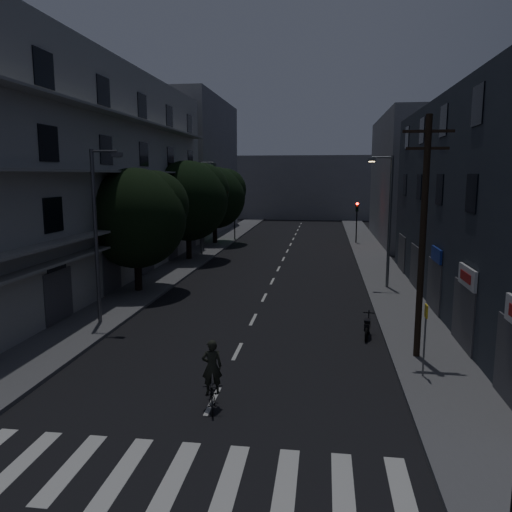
% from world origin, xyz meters
% --- Properties ---
extents(ground, '(160.00, 160.00, 0.00)m').
position_xyz_m(ground, '(0.00, 25.00, 0.00)').
color(ground, black).
rests_on(ground, ground).
extents(sidewalk_left, '(3.00, 90.00, 0.15)m').
position_xyz_m(sidewalk_left, '(-7.50, 25.00, 0.07)').
color(sidewalk_left, '#565659').
rests_on(sidewalk_left, ground).
extents(sidewalk_right, '(3.00, 90.00, 0.15)m').
position_xyz_m(sidewalk_right, '(7.50, 25.00, 0.07)').
color(sidewalk_right, '#565659').
rests_on(sidewalk_right, ground).
extents(crosswalk, '(10.90, 3.00, 0.01)m').
position_xyz_m(crosswalk, '(-0.00, -2.00, 0.00)').
color(crosswalk, beige).
rests_on(crosswalk, ground).
extents(lane_markings, '(0.15, 60.50, 0.01)m').
position_xyz_m(lane_markings, '(0.00, 31.25, 0.01)').
color(lane_markings, beige).
rests_on(lane_markings, ground).
extents(building_left, '(7.00, 36.00, 14.00)m').
position_xyz_m(building_left, '(-11.98, 18.00, 6.99)').
color(building_left, '#9E9E9A').
rests_on(building_left, ground).
extents(building_right, '(6.19, 28.00, 11.00)m').
position_xyz_m(building_right, '(11.99, 14.00, 5.50)').
color(building_right, '#292E37').
rests_on(building_right, ground).
extents(building_far_left, '(6.00, 20.00, 16.00)m').
position_xyz_m(building_far_left, '(-12.00, 48.00, 8.00)').
color(building_far_left, slate).
rests_on(building_far_left, ground).
extents(building_far_right, '(6.00, 20.00, 13.00)m').
position_xyz_m(building_far_right, '(12.00, 42.00, 6.50)').
color(building_far_right, slate).
rests_on(building_far_right, ground).
extents(building_far_end, '(24.00, 8.00, 10.00)m').
position_xyz_m(building_far_end, '(0.00, 70.00, 5.00)').
color(building_far_end, slate).
rests_on(building_far_end, ground).
extents(tree_near, '(5.91, 5.91, 7.29)m').
position_xyz_m(tree_near, '(-7.60, 15.82, 4.71)').
color(tree_near, black).
rests_on(tree_near, sidewalk_left).
extents(tree_mid, '(6.52, 6.52, 8.03)m').
position_xyz_m(tree_mid, '(-7.64, 27.37, 5.17)').
color(tree_mid, black).
rests_on(tree_mid, sidewalk_left).
extents(tree_far, '(6.22, 6.22, 7.69)m').
position_xyz_m(tree_far, '(-7.63, 37.28, 4.97)').
color(tree_far, black).
rests_on(tree_far, sidewalk_left).
extents(traffic_signal_far_right, '(0.28, 0.37, 4.10)m').
position_xyz_m(traffic_signal_far_right, '(6.62, 39.18, 3.10)').
color(traffic_signal_far_right, black).
rests_on(traffic_signal_far_right, sidewalk_right).
extents(traffic_signal_far_left, '(0.28, 0.37, 4.10)m').
position_xyz_m(traffic_signal_far_left, '(-6.26, 40.58, 3.10)').
color(traffic_signal_far_left, black).
rests_on(traffic_signal_far_left, sidewalk_left).
extents(street_lamp_left_near, '(1.51, 0.25, 8.00)m').
position_xyz_m(street_lamp_left_near, '(-6.92, 9.13, 4.60)').
color(street_lamp_left_near, '#515258').
rests_on(street_lamp_left_near, sidewalk_left).
extents(street_lamp_right, '(1.51, 0.25, 8.00)m').
position_xyz_m(street_lamp_right, '(7.18, 18.66, 4.60)').
color(street_lamp_right, '#565B5E').
rests_on(street_lamp_right, sidewalk_right).
extents(street_lamp_left_far, '(1.51, 0.25, 8.00)m').
position_xyz_m(street_lamp_left_far, '(-7.21, 30.05, 4.60)').
color(street_lamp_left_far, '#54585C').
rests_on(street_lamp_left_far, sidewalk_left).
extents(utility_pole, '(1.80, 0.24, 9.00)m').
position_xyz_m(utility_pole, '(6.97, 6.57, 4.87)').
color(utility_pole, black).
rests_on(utility_pole, sidewalk_right).
extents(bus_stop_sign, '(0.06, 0.35, 2.52)m').
position_xyz_m(bus_stop_sign, '(6.84, 4.61, 1.89)').
color(bus_stop_sign, '#595B60').
rests_on(bus_stop_sign, sidewalk_right).
extents(motorcycle, '(0.53, 1.72, 1.11)m').
position_xyz_m(motorcycle, '(5.31, 9.01, 0.44)').
color(motorcycle, black).
rests_on(motorcycle, ground).
extents(cyclist, '(0.98, 1.78, 2.13)m').
position_xyz_m(cyclist, '(0.08, 1.62, 0.72)').
color(cyclist, black).
rests_on(cyclist, ground).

